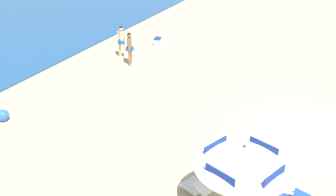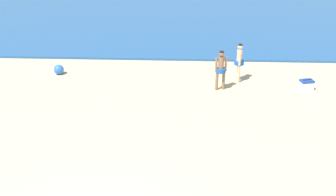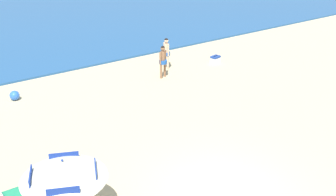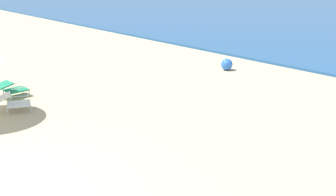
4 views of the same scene
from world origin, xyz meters
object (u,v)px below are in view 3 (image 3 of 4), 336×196
person_standing_near_shore (163,59)px  beach_ball (15,95)px  beach_umbrella_striped_main (63,170)px  lounge_chair_under_umbrella (14,195)px  person_standing_beside (166,51)px  cooler_box (215,60)px  lounge_chair_spare_folded (62,189)px

person_standing_near_shore → beach_ball: 6.92m
person_standing_near_shore → beach_umbrella_striped_main: bearing=-136.8°
lounge_chair_under_umbrella → person_standing_near_shore: bearing=33.1°
lounge_chair_under_umbrella → beach_ball: (2.12, 7.13, -0.07)m
beach_umbrella_striped_main → person_standing_beside: 12.08m
lounge_chair_under_umbrella → cooler_box: 13.61m
beach_ball → beach_umbrella_striped_main: bearing=-97.5°
cooler_box → lounge_chair_spare_folded: bearing=-149.7°
cooler_box → beach_ball: 10.20m
cooler_box → beach_ball: size_ratio=1.32×
beach_umbrella_striped_main → cooler_box: 13.66m
lounge_chair_under_umbrella → beach_ball: 7.44m
person_standing_beside → lounge_chair_under_umbrella: bearing=-145.3°
lounge_chair_spare_folded → person_standing_beside: 11.11m
person_standing_beside → beach_umbrella_striped_main: bearing=-136.2°
beach_ball → lounge_chair_under_umbrella: bearing=-106.5°
lounge_chair_under_umbrella → person_standing_beside: size_ratio=0.54×
lounge_chair_under_umbrella → person_standing_beside: person_standing_beside is taller
person_standing_beside → cooler_box: person_standing_beside is taller
person_standing_near_shore → beach_ball: bearing=168.7°
beach_umbrella_striped_main → lounge_chair_spare_folded: 1.82m
lounge_chair_spare_folded → cooler_box: 12.76m
beach_ball → cooler_box: bearing=-6.8°
lounge_chair_spare_folded → cooler_box: bearing=30.3°
lounge_chair_under_umbrella → lounge_chair_spare_folded: 1.33m
lounge_chair_under_umbrella → beach_ball: bearing=73.5°
beach_umbrella_striped_main → lounge_chair_under_umbrella: beach_umbrella_striped_main is taller
person_standing_near_shore → lounge_chair_spare_folded: bearing=-140.5°
lounge_chair_under_umbrella → person_standing_near_shore: (8.87, 5.79, 0.64)m
cooler_box → lounge_chair_under_umbrella: bearing=-154.2°
beach_umbrella_striped_main → person_standing_near_shore: size_ratio=2.02×
beach_umbrella_striped_main → lounge_chair_spare_folded: (0.26, 1.13, -1.39)m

